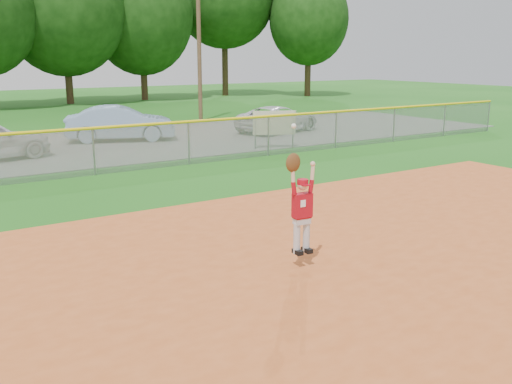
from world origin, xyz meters
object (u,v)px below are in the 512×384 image
ballplayer (301,204)px  car_white_b (278,119)px  car_blue (120,123)px  sponsor_sign (274,124)px

ballplayer → car_white_b: bearing=56.3°
car_blue → ballplayer: (-2.70, -16.73, 0.39)m
sponsor_sign → ballplayer: (-7.21, -11.28, 0.17)m
car_blue → ballplayer: bearing=-169.0°
sponsor_sign → car_blue: bearing=129.6°
car_white_b → sponsor_sign: size_ratio=2.82×
car_white_b → ballplayer: (-10.31, -15.44, 0.53)m
car_blue → car_white_b: size_ratio=1.03×
car_blue → ballplayer: 16.95m
car_white_b → sponsor_sign: bearing=129.3°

